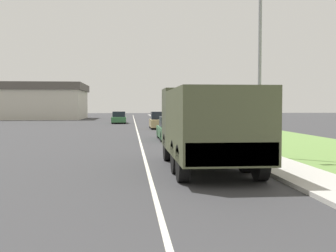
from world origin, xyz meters
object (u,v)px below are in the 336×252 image
object	(u,v)px
car_second_ahead	(160,121)
lamp_post	(256,34)
car_nearest_ahead	(173,129)
car_third_ahead	(119,118)
military_truck	(207,123)

from	to	relation	value
car_second_ahead	lamp_post	bearing A→B (deg)	-83.83
car_nearest_ahead	lamp_post	size ratio (longest dim) A/B	0.57
lamp_post	car_third_ahead	bearing A→B (deg)	100.49
military_truck	lamp_post	distance (m)	5.44
military_truck	car_nearest_ahead	xyz separation A→B (m)	(0.10, 12.42, -0.90)
car_third_ahead	lamp_post	bearing A→B (deg)	-79.51
car_second_ahead	lamp_post	size ratio (longest dim) A/B	0.50
military_truck	car_third_ahead	world-z (taller)	military_truck
military_truck	lamp_post	size ratio (longest dim) A/B	0.82
car_third_ahead	car_nearest_ahead	bearing A→B (deg)	-81.21
lamp_post	military_truck	bearing A→B (deg)	-128.65
car_second_ahead	car_nearest_ahead	bearing A→B (deg)	-90.36
car_nearest_ahead	car_third_ahead	size ratio (longest dim) A/B	1.01
car_second_ahead	car_third_ahead	xyz separation A→B (m)	(-4.14, 13.05, -0.05)
car_nearest_ahead	car_second_ahead	world-z (taller)	car_second_ahead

